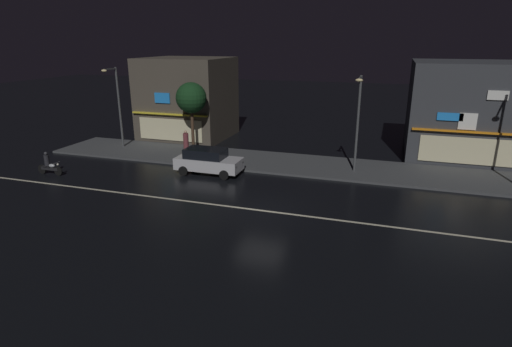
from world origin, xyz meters
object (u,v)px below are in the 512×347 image
at_px(parked_car_near_kerb, 208,161).
at_px(traffic_cone, 212,167).
at_px(pedestrian_on_sidewalk, 186,143).
at_px(streetlamp_mid, 358,116).
at_px(streetlamp_west, 117,100).
at_px(motorcycle_lead, 49,165).

height_order(parked_car_near_kerb, traffic_cone, parked_car_near_kerb).
relative_size(pedestrian_on_sidewalk, parked_car_near_kerb, 0.41).
bearing_deg(traffic_cone, parked_car_near_kerb, -91.97).
distance_m(streetlamp_mid, parked_car_near_kerb, 10.00).
height_order(streetlamp_west, traffic_cone, streetlamp_west).
xyz_separation_m(streetlamp_west, streetlamp_mid, (18.49, -1.00, -0.04)).
bearing_deg(streetlamp_mid, streetlamp_west, 176.90).
xyz_separation_m(streetlamp_mid, parked_car_near_kerb, (-9.11, -2.85, -2.97)).
bearing_deg(motorcycle_lead, pedestrian_on_sidewalk, 42.00).
relative_size(parked_car_near_kerb, motorcycle_lead, 2.26).
bearing_deg(streetlamp_mid, motorcycle_lead, -161.69).
height_order(streetlamp_mid, pedestrian_on_sidewalk, streetlamp_mid).
relative_size(streetlamp_mid, parked_car_near_kerb, 1.44).
bearing_deg(parked_car_near_kerb, streetlamp_west, -22.33).
xyz_separation_m(parked_car_near_kerb, motorcycle_lead, (-9.76, -3.40, -0.24)).
relative_size(streetlamp_west, motorcycle_lead, 3.29).
relative_size(streetlamp_west, pedestrian_on_sidewalk, 3.52).
bearing_deg(pedestrian_on_sidewalk, streetlamp_west, -70.79).
relative_size(parked_car_near_kerb, traffic_cone, 7.82).
distance_m(streetlamp_west, pedestrian_on_sidewalk, 6.60).
xyz_separation_m(motorcycle_lead, traffic_cone, (9.78, 3.88, -0.36)).
xyz_separation_m(streetlamp_west, motorcycle_lead, (-0.38, -7.25, -3.25)).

